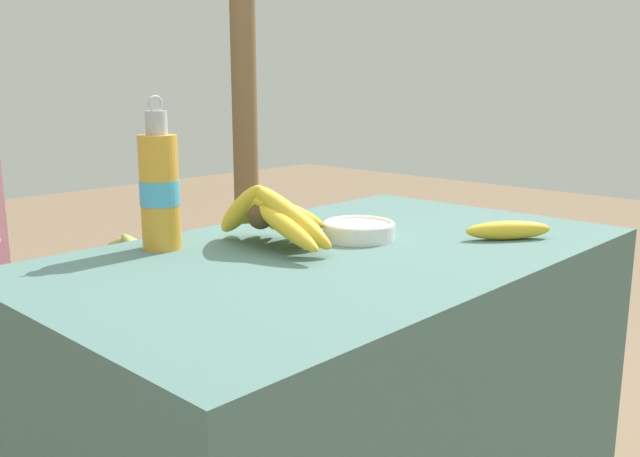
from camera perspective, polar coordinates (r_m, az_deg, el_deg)
market_counter at (r=1.64m, az=1.61°, el=-15.01°), size 1.35×0.81×0.78m
banana_bunch_ripe at (r=1.51m, az=-3.94°, el=1.23°), size 0.21×0.37×0.16m
serving_bowl at (r=1.60m, az=3.29°, el=-0.08°), size 0.17×0.17×0.04m
water_bottle at (r=1.52m, az=-13.36°, el=3.25°), size 0.09×0.09×0.33m
loose_banana_front at (r=1.65m, az=15.56°, el=-0.13°), size 0.19×0.16×0.04m
wooden_bench at (r=2.69m, az=-24.89°, el=-5.97°), size 1.75×0.32×0.42m
banana_bunch_green at (r=2.87m, az=-15.61°, el=-1.47°), size 0.20×0.32×0.14m
support_post_far at (r=3.46m, az=-6.41°, el=11.64°), size 0.13×0.13×2.23m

